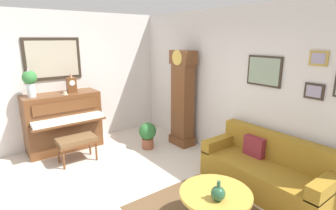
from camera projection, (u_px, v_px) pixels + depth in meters
name	position (u px, v px, depth m)	size (l,w,h in m)	color
ground_plane	(115.00, 201.00, 3.87)	(6.40, 6.00, 0.10)	beige
wall_left	(56.00, 80.00, 5.51)	(0.13, 4.90, 2.80)	silver
wall_back	(230.00, 85.00, 4.90)	(5.30, 0.13, 2.80)	silver
piano	(63.00, 121.00, 5.42)	(0.87, 1.44, 1.18)	brown
piano_bench	(77.00, 141.00, 4.88)	(0.42, 0.70, 0.48)	brown
grandfather_clock	(182.00, 101.00, 5.57)	(0.52, 0.34, 2.03)	brown
couch	(266.00, 170.00, 4.01)	(1.90, 0.80, 0.84)	olive
coffee_table	(216.00, 194.00, 3.20)	(0.88, 0.88, 0.45)	gold
mantel_clock	(71.00, 84.00, 5.36)	(0.13, 0.18, 0.38)	brown
flower_vase	(30.00, 81.00, 4.89)	(0.26, 0.26, 0.58)	silver
teacup	(65.00, 93.00, 5.17)	(0.12, 0.12, 0.06)	beige
green_jug	(218.00, 193.00, 3.02)	(0.17, 0.17, 0.24)	#234C33
potted_plant	(148.00, 134.00, 5.50)	(0.36, 0.36, 0.56)	#935138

